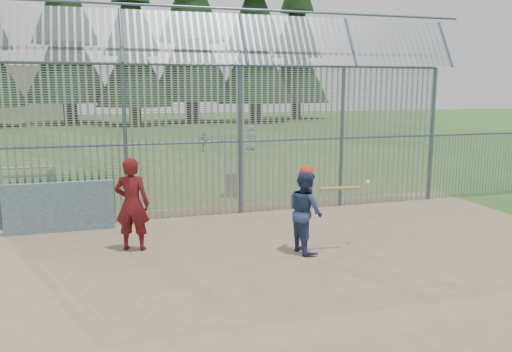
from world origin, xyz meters
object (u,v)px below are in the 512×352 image
object	(u,v)px
batter	(305,212)
bleacher	(6,178)
trash_can	(233,184)
onlooker	(132,204)
dugout_wall	(60,207)

from	to	relation	value
batter	bleacher	distance (m)	11.44
trash_can	onlooker	bearing A→B (deg)	-125.13
dugout_wall	trash_can	world-z (taller)	dugout_wall
batter	onlooker	bearing A→B (deg)	64.55
onlooker	batter	bearing A→B (deg)	179.73
onlooker	trash_can	distance (m)	5.79
dugout_wall	batter	xyz separation A→B (m)	(5.06, -2.99, 0.26)
trash_can	bleacher	world-z (taller)	trash_can
bleacher	batter	bearing A→B (deg)	-50.64
dugout_wall	batter	distance (m)	5.88
dugout_wall	trash_can	distance (m)	5.69
trash_can	bleacher	size ratio (longest dim) A/B	0.27
bleacher	dugout_wall	bearing A→B (deg)	-69.46
dugout_wall	batter	size ratio (longest dim) A/B	1.45
batter	onlooker	xyz separation A→B (m)	(-3.45, 1.13, 0.13)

